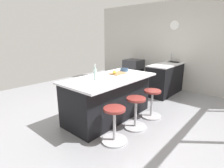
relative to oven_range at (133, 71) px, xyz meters
name	(u,v)px	position (x,y,z in m)	size (l,w,h in m)	color
ground_plane	(119,111)	(2.36, 1.24, -0.44)	(7.73, 7.73, 0.00)	gray
interior_partition_left	(172,46)	(-0.35, 1.24, 0.96)	(0.15, 5.95, 2.79)	beige
sink_cabinet	(170,77)	(0.00, 1.43, 0.02)	(2.16, 0.60, 1.19)	black
oven_range	(133,71)	(0.00, 0.00, 0.00)	(0.60, 0.61, 0.88)	#38383D
kitchen_island	(109,97)	(2.75, 1.24, 0.02)	(1.98, 1.04, 0.90)	black
stool_by_window	(152,104)	(2.12, 1.94, -0.15)	(0.44, 0.44, 0.60)	#B7B7BC
stool_middle	(136,114)	(2.75, 1.94, -0.15)	(0.44, 0.44, 0.60)	#B7B7BC
stool_near_camera	(114,126)	(3.37, 1.94, -0.15)	(0.44, 0.44, 0.60)	#B7B7BC
cutting_board	(118,73)	(2.38, 1.19, 0.47)	(0.36, 0.24, 0.02)	olive
apple_yellow	(114,72)	(2.51, 1.21, 0.52)	(0.08, 0.08, 0.08)	gold
water_bottle	(95,74)	(3.12, 1.24, 0.58)	(0.06, 0.06, 0.31)	silver
fruit_bowl	(124,70)	(2.04, 1.12, 0.50)	(0.19, 0.19, 0.07)	#334C6B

